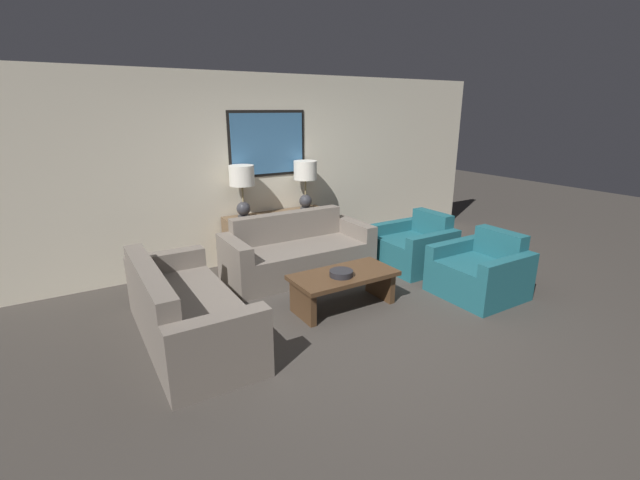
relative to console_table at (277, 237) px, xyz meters
name	(u,v)px	position (x,y,z in m)	size (l,w,h in m)	color
ground_plane	(372,323)	(0.00, -2.29, -0.37)	(20.00, 20.00, 0.00)	#3D3833
back_wall	(267,169)	(0.00, 0.26, 0.97)	(7.89, 0.12, 2.65)	beige
console_table	(277,237)	(0.00, 0.00, 0.00)	(1.53, 0.36, 0.73)	brown
table_lamp_left	(242,182)	(-0.49, 0.00, 0.85)	(0.34, 0.34, 0.72)	#333338
table_lamp_right	(305,177)	(0.49, 0.00, 0.85)	(0.34, 0.34, 0.72)	#333338
couch_by_back_wall	(298,254)	(0.00, -0.64, -0.08)	(1.99, 0.85, 0.81)	slate
couch_by_side	(185,313)	(-1.76, -1.62, -0.08)	(0.85, 1.99, 0.81)	slate
coffee_table	(344,282)	(-0.04, -1.81, -0.06)	(1.19, 0.59, 0.41)	#4C331E
decorative_bowl	(341,273)	(-0.12, -1.87, 0.08)	(0.26, 0.26, 0.07)	#232328
armchair_near_back_wall	(414,248)	(1.56, -1.25, -0.09)	(0.89, 0.92, 0.76)	#1E5B66
armchair_near_camera	(480,273)	(1.56, -2.38, -0.09)	(0.89, 0.92, 0.76)	#1E5B66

